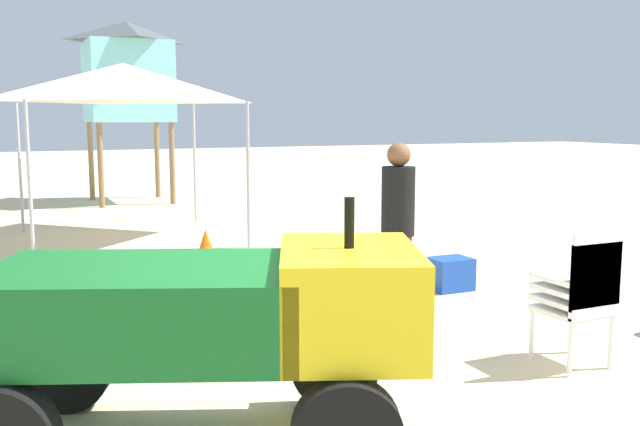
{
  "coord_description": "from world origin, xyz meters",
  "views": [
    {
      "loc": [
        -2.08,
        -3.88,
        1.96
      ],
      "look_at": [
        0.8,
        2.31,
        1.04
      ],
      "focal_mm": 39.84,
      "sensor_mm": 36.0,
      "label": 1
    }
  ],
  "objects_px": {
    "utility_cart": "(213,318)",
    "popup_canopy": "(123,83)",
    "lifeguard_near_left": "(398,219)",
    "traffic_cone_near": "(206,250)",
    "cooler_box": "(450,274)",
    "lifeguard_tower": "(127,72)",
    "stacked_plastic_chairs": "(582,287)"
  },
  "relations": [
    {
      "from": "stacked_plastic_chairs",
      "to": "cooler_box",
      "type": "distance_m",
      "value": 2.66
    },
    {
      "from": "stacked_plastic_chairs",
      "to": "popup_canopy",
      "type": "xyz_separation_m",
      "value": [
        -2.14,
        7.56,
        1.84
      ]
    },
    {
      "from": "lifeguard_tower",
      "to": "cooler_box",
      "type": "bearing_deg",
      "value": -80.28
    },
    {
      "from": "traffic_cone_near",
      "to": "utility_cart",
      "type": "bearing_deg",
      "value": -105.36
    },
    {
      "from": "lifeguard_near_left",
      "to": "popup_canopy",
      "type": "height_order",
      "value": "popup_canopy"
    },
    {
      "from": "utility_cart",
      "to": "lifeguard_near_left",
      "type": "distance_m",
      "value": 3.0
    },
    {
      "from": "lifeguard_tower",
      "to": "lifeguard_near_left",
      "type": "bearing_deg",
      "value": -87.08
    },
    {
      "from": "stacked_plastic_chairs",
      "to": "cooler_box",
      "type": "bearing_deg",
      "value": 77.16
    },
    {
      "from": "lifeguard_near_left",
      "to": "traffic_cone_near",
      "type": "xyz_separation_m",
      "value": [
        -1.06,
        2.97,
        -0.72
      ]
    },
    {
      "from": "stacked_plastic_chairs",
      "to": "lifeguard_near_left",
      "type": "height_order",
      "value": "lifeguard_near_left"
    },
    {
      "from": "utility_cart",
      "to": "lifeguard_tower",
      "type": "height_order",
      "value": "lifeguard_tower"
    },
    {
      "from": "utility_cart",
      "to": "lifeguard_tower",
      "type": "bearing_deg",
      "value": 81.89
    },
    {
      "from": "popup_canopy",
      "to": "lifeguard_tower",
      "type": "height_order",
      "value": "lifeguard_tower"
    },
    {
      "from": "stacked_plastic_chairs",
      "to": "lifeguard_tower",
      "type": "height_order",
      "value": "lifeguard_tower"
    },
    {
      "from": "lifeguard_tower",
      "to": "popup_canopy",
      "type": "bearing_deg",
      "value": -100.78
    },
    {
      "from": "traffic_cone_near",
      "to": "lifeguard_tower",
      "type": "bearing_deg",
      "value": 86.41
    },
    {
      "from": "utility_cart",
      "to": "popup_canopy",
      "type": "distance_m",
      "value": 7.85
    },
    {
      "from": "utility_cart",
      "to": "traffic_cone_near",
      "type": "distance_m",
      "value": 5.0
    },
    {
      "from": "lifeguard_near_left",
      "to": "traffic_cone_near",
      "type": "bearing_deg",
      "value": 109.6
    },
    {
      "from": "lifeguard_near_left",
      "to": "cooler_box",
      "type": "height_order",
      "value": "lifeguard_near_left"
    },
    {
      "from": "lifeguard_tower",
      "to": "traffic_cone_near",
      "type": "bearing_deg",
      "value": -93.59
    },
    {
      "from": "utility_cart",
      "to": "traffic_cone_near",
      "type": "relative_size",
      "value": 5.25
    },
    {
      "from": "stacked_plastic_chairs",
      "to": "lifeguard_near_left",
      "type": "distance_m",
      "value": 1.9
    },
    {
      "from": "utility_cart",
      "to": "stacked_plastic_chairs",
      "type": "relative_size",
      "value": 2.53
    },
    {
      "from": "utility_cart",
      "to": "lifeguard_tower",
      "type": "distance_m",
      "value": 13.07
    },
    {
      "from": "utility_cart",
      "to": "lifeguard_near_left",
      "type": "bearing_deg",
      "value": 37.56
    },
    {
      "from": "popup_canopy",
      "to": "traffic_cone_near",
      "type": "relative_size",
      "value": 5.76
    },
    {
      "from": "lifeguard_near_left",
      "to": "traffic_cone_near",
      "type": "distance_m",
      "value": 3.24
    },
    {
      "from": "popup_canopy",
      "to": "stacked_plastic_chairs",
      "type": "bearing_deg",
      "value": -74.22
    },
    {
      "from": "traffic_cone_near",
      "to": "stacked_plastic_chairs",
      "type": "bearing_deg",
      "value": -70.73
    },
    {
      "from": "cooler_box",
      "to": "utility_cart",
      "type": "bearing_deg",
      "value": -143.78
    },
    {
      "from": "utility_cart",
      "to": "popup_canopy",
      "type": "bearing_deg",
      "value": 83.71
    }
  ]
}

